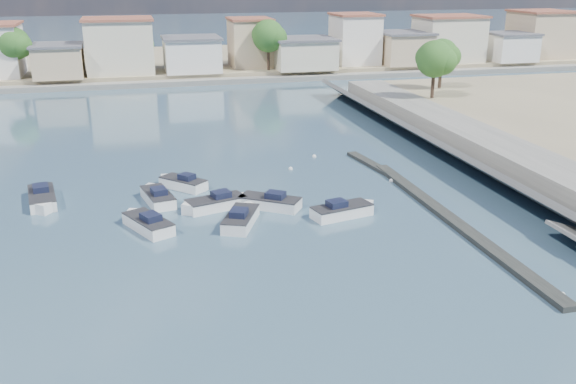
% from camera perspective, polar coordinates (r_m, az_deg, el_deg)
% --- Properties ---
extents(ground, '(400.00, 400.00, 0.00)m').
position_cam_1_polar(ground, '(71.10, -2.15, 5.58)').
color(ground, '#294053').
rests_on(ground, ground).
extents(seawall_walkway, '(5.00, 90.00, 1.80)m').
position_cam_1_polar(seawall_walkway, '(54.48, 23.63, 0.68)').
color(seawall_walkway, slate).
rests_on(seawall_walkway, ground).
extents(breakwater, '(2.00, 31.02, 0.35)m').
position_cam_1_polar(breakwater, '(48.41, 12.73, -1.26)').
color(breakwater, black).
rests_on(breakwater, ground).
extents(far_shore_land, '(160.00, 40.00, 1.40)m').
position_cam_1_polar(far_shore_land, '(121.55, -7.36, 11.44)').
color(far_shore_land, gray).
rests_on(far_shore_land, ground).
extents(far_shore_quay, '(160.00, 2.50, 0.80)m').
position_cam_1_polar(far_shore_quay, '(100.99, -5.87, 9.78)').
color(far_shore_quay, slate).
rests_on(far_shore_quay, ground).
extents(far_town, '(113.01, 12.80, 8.35)m').
position_cam_1_polar(far_town, '(108.13, -0.66, 12.92)').
color(far_town, beige).
rests_on(far_town, far_shore_land).
extents(shore_trees, '(74.56, 38.32, 7.92)m').
position_cam_1_polar(shore_trees, '(98.93, -0.82, 13.09)').
color(shore_trees, '#38281E').
rests_on(shore_trees, ground).
extents(motorboat_a, '(3.46, 4.76, 1.48)m').
position_cam_1_polar(motorboat_a, '(44.57, -12.45, -2.75)').
color(motorboat_a, white).
rests_on(motorboat_a, ground).
extents(motorboat_b, '(3.35, 4.80, 1.48)m').
position_cam_1_polar(motorboat_b, '(44.51, -4.16, -2.36)').
color(motorboat_b, white).
rests_on(motorboat_b, ground).
extents(motorboat_c, '(4.68, 3.98, 1.48)m').
position_cam_1_polar(motorboat_c, '(47.42, -1.89, -0.94)').
color(motorboat_c, white).
rests_on(motorboat_c, ground).
extents(motorboat_d, '(4.93, 2.93, 1.48)m').
position_cam_1_polar(motorboat_d, '(47.34, -6.69, -1.10)').
color(motorboat_d, white).
rests_on(motorboat_d, ground).
extents(motorboat_e, '(2.55, 4.86, 1.48)m').
position_cam_1_polar(motorboat_e, '(49.56, -11.55, -0.43)').
color(motorboat_e, white).
rests_on(motorboat_e, ground).
extents(motorboat_f, '(3.81, 3.93, 1.48)m').
position_cam_1_polar(motorboat_f, '(52.34, -9.45, 0.76)').
color(motorboat_f, white).
rests_on(motorboat_f, ground).
extents(motorboat_g, '(2.57, 5.51, 1.48)m').
position_cam_1_polar(motorboat_g, '(51.47, -21.00, -0.61)').
color(motorboat_g, white).
rests_on(motorboat_g, ground).
extents(motorboat_h, '(4.96, 2.70, 1.48)m').
position_cam_1_polar(motorboat_h, '(45.93, 5.05, -1.69)').
color(motorboat_h, white).
rests_on(motorboat_h, ground).
extents(mooring_buoys, '(10.14, 35.99, 0.39)m').
position_cam_1_polar(mooring_buoys, '(47.09, 7.53, -1.68)').
color(mooring_buoys, white).
rests_on(mooring_buoys, ground).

